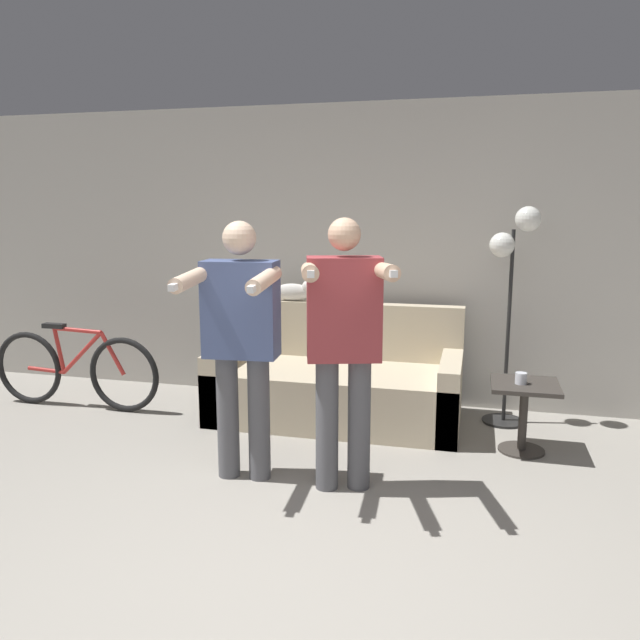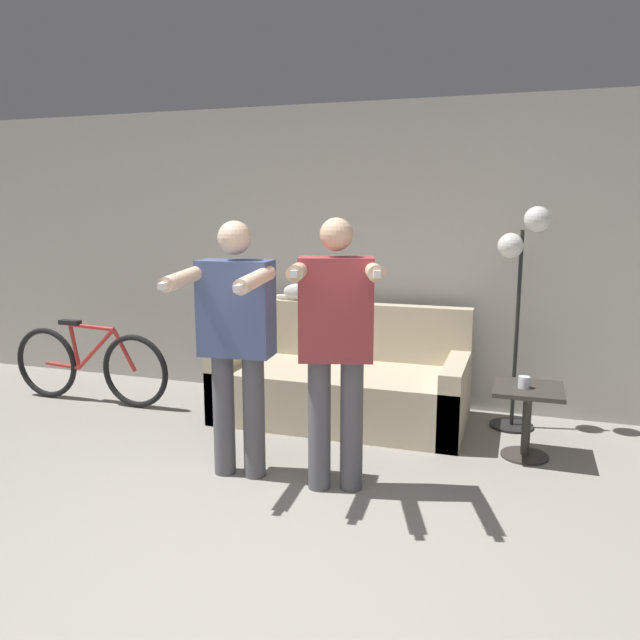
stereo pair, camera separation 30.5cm
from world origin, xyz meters
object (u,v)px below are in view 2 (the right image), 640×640
Objects in this scene: person_left at (236,332)px; bicycle at (90,365)px; side_table at (527,407)px; person_right at (336,337)px; cat at (304,291)px; floor_lamp at (522,266)px; couch at (343,385)px; cup at (524,382)px.

bicycle is at bearing 147.86° from person_left.
person_right is at bearing -140.97° from side_table.
cat is 1.83m from floor_lamp.
cat is (-0.13, 1.64, 0.04)m from person_left.
cup is at bearing -16.03° from couch.
person_right reaches higher than cat.
cat reaches higher than couch.
floor_lamp is 1.10m from side_table.
floor_lamp is 21.63× the size of cup.
cat is at bearing 142.30° from couch.
person_left is 0.95× the size of floor_lamp.
floor_lamp is 1.09× the size of bicycle.
person_right is 1.85m from floor_lamp.
cat is 0.94× the size of side_table.
cup is at bearing 22.68° from person_right.
person_right is (0.66, 0.00, 0.01)m from person_left.
person_left is 1.04× the size of bicycle.
person_right reaches higher than person_left.
side_table is at bearing 39.37° from cup.
floor_lamp reaches higher than cat.
person_left is at bearing -85.51° from cat.
couch is 1.48m from person_left.
floor_lamp is at bearing 95.75° from cup.
person_right is at bearing -64.41° from cat.
cup is (1.08, 0.88, -0.42)m from person_right.
person_left is at bearing -104.49° from couch.
person_right is 1.46m from cup.
floor_lamp is 0.97m from cup.
person_right reaches higher than bicycle.
person_right is 1.05× the size of bicycle.
person_left is 2.07m from side_table.
floor_lamp is (1.02, 1.50, 0.32)m from person_right.
person_left is (-0.33, -1.28, 0.67)m from couch.
person_right is 3.51× the size of cat.
person_right is at bearing -140.98° from cup.
couch is 2.28m from bicycle.
cat is at bearing 19.71° from bicycle.
cat is at bearing 158.89° from side_table.
cup is at bearing -22.15° from cat.
side_table is at bearing -80.97° from floor_lamp.
cat is at bearing 175.78° from floor_lamp.
bicycle is at bearing 178.62° from side_table.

